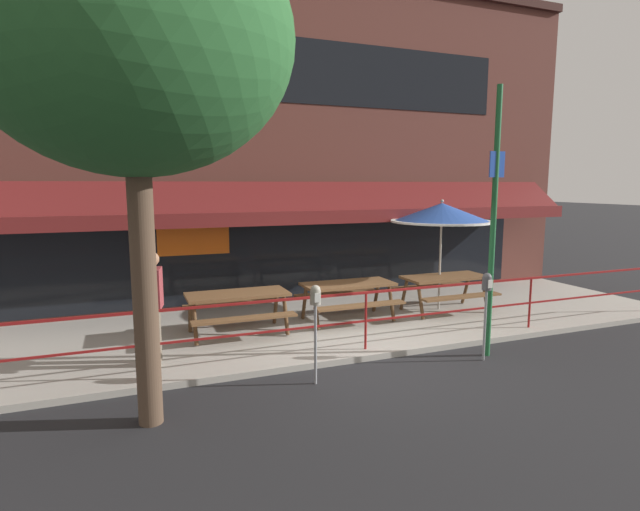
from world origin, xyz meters
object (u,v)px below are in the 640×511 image
at_px(picnic_table_right, 445,283).
at_px(street_tree_curbside, 141,16).
at_px(parking_meter_near, 315,304).
at_px(parking_meter_far, 487,290).
at_px(pedestrian_walking, 154,302).
at_px(street_sign_pole, 493,221).
at_px(picnic_table_left, 238,302).
at_px(picnic_table_centre, 348,291).
at_px(patio_umbrella_right, 442,213).

relative_size(picnic_table_right, street_tree_curbside, 0.28).
height_order(parking_meter_near, parking_meter_far, same).
relative_size(pedestrian_walking, street_sign_pole, 0.40).
bearing_deg(street_tree_curbside, picnic_table_left, 61.55).
xyz_separation_m(picnic_table_centre, street_tree_curbside, (-3.76, -2.95, 3.83)).
bearing_deg(pedestrian_walking, parking_meter_far, -16.88).
height_order(picnic_table_left, picnic_table_centre, same).
bearing_deg(picnic_table_left, parking_meter_near, -76.33).
xyz_separation_m(picnic_table_centre, parking_meter_far, (1.20, -2.60, 0.44)).
distance_m(patio_umbrella_right, street_sign_pole, 2.68).
bearing_deg(street_sign_pole, picnic_table_right, 70.90).
relative_size(parking_meter_near, parking_meter_far, 1.00).
bearing_deg(picnic_table_left, parking_meter_far, -36.08).
xyz_separation_m(picnic_table_left, street_sign_pole, (3.64, -2.32, 1.50)).
relative_size(picnic_table_right, parking_meter_near, 1.27).
height_order(picnic_table_left, pedestrian_walking, pedestrian_walking).
distance_m(picnic_table_right, parking_meter_near, 4.59).
height_order(picnic_table_right, street_tree_curbside, street_tree_curbside).
xyz_separation_m(picnic_table_right, street_sign_pole, (-0.82, -2.36, 1.50)).
distance_m(picnic_table_right, street_tree_curbside, 7.67).
bearing_deg(pedestrian_walking, picnic_table_centre, 16.79).
height_order(picnic_table_right, parking_meter_far, parking_meter_far).
distance_m(street_sign_pole, street_tree_curbside, 5.70).
height_order(patio_umbrella_right, parking_meter_far, patio_umbrella_right).
relative_size(parking_meter_far, street_sign_pole, 0.33).
distance_m(picnic_table_centre, patio_umbrella_right, 2.67).
distance_m(picnic_table_centre, street_sign_pole, 3.19).
xyz_separation_m(picnic_table_right, parking_meter_far, (-1.03, -2.53, 0.44)).
bearing_deg(picnic_table_centre, street_tree_curbside, -141.95).
relative_size(picnic_table_right, pedestrian_walking, 1.05).
xyz_separation_m(picnic_table_left, picnic_table_centre, (2.23, 0.11, 0.00)).
bearing_deg(street_tree_curbside, parking_meter_far, 3.97).
height_order(pedestrian_walking, parking_meter_far, pedestrian_walking).
bearing_deg(pedestrian_walking, picnic_table_right, 9.97).
xyz_separation_m(picnic_table_left, pedestrian_walking, (-1.47, -1.01, 0.35)).
height_order(picnic_table_centre, patio_umbrella_right, patio_umbrella_right).
distance_m(parking_meter_near, street_tree_curbside, 4.02).
bearing_deg(street_sign_pole, parking_meter_near, -178.54).
bearing_deg(picnic_table_centre, pedestrian_walking, -163.21).
xyz_separation_m(patio_umbrella_right, street_sign_pole, (-0.82, -2.56, 0.03)).
distance_m(pedestrian_walking, street_tree_curbside, 3.93).
distance_m(picnic_table_centre, parking_meter_far, 2.90).
height_order(picnic_table_centre, street_sign_pole, street_sign_pole).
xyz_separation_m(pedestrian_walking, street_sign_pole, (5.11, -1.31, 1.15)).
xyz_separation_m(parking_meter_near, street_tree_curbside, (-2.12, -0.44, 3.39)).
bearing_deg(picnic_table_left, pedestrian_walking, -145.60).
distance_m(picnic_table_right, patio_umbrella_right, 1.49).
xyz_separation_m(parking_meter_near, parking_meter_far, (2.84, -0.09, 0.00)).
bearing_deg(street_tree_curbside, street_sign_pole, 5.69).
xyz_separation_m(patio_umbrella_right, parking_meter_near, (-3.87, -2.64, -1.03)).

